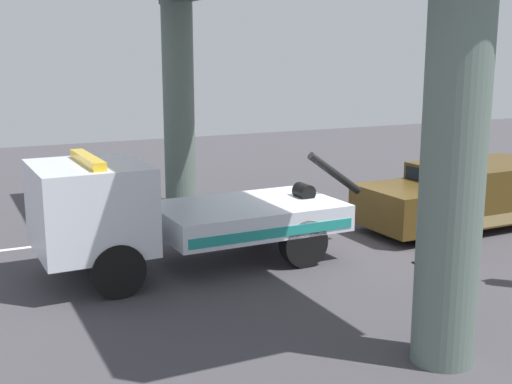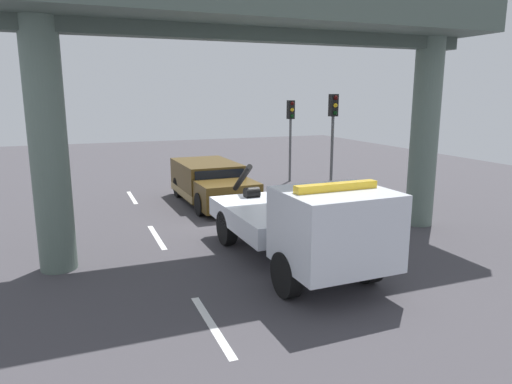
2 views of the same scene
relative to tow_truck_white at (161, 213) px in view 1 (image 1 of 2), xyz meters
name	(u,v)px [view 1 (image 1 of 2)]	position (x,y,z in m)	size (l,w,h in m)	color
ground_plane	(335,247)	(-4.13, -0.02, -1.25)	(60.00, 40.00, 0.10)	#423F44
lane_stripe_west	(451,197)	(-10.13, -2.89, -1.20)	(2.60, 0.16, 0.01)	silver
lane_stripe_mid	(277,217)	(-4.13, -2.89, -1.20)	(2.60, 0.16, 0.01)	silver
lane_stripe_east	(45,245)	(1.87, -2.89, -1.20)	(2.60, 0.16, 0.01)	silver
tow_truck_white	(161,213)	(0.00, 0.00, 0.00)	(7.27, 2.51, 2.46)	silver
towed_van_green	(467,196)	(-8.03, -0.02, -0.42)	(5.24, 2.30, 1.58)	#4C3814
traffic_cone_orange	(433,250)	(-5.16, 2.10, -0.87)	(0.59, 0.59, 0.70)	orange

